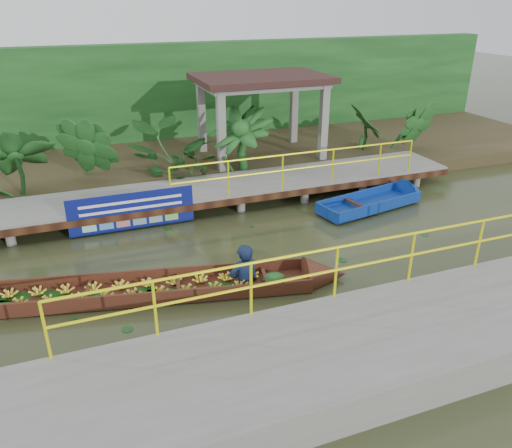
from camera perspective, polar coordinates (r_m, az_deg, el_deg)
name	(u,v)px	position (r m, az deg, el deg)	size (l,w,h in m)	color
ground	(238,260)	(11.66, -2.02, -4.09)	(80.00, 80.00, 0.00)	#2D3319
land_strip	(171,160)	(18.32, -9.69, 7.20)	(30.00, 8.00, 0.45)	#362E1B
far_dock	(200,191)	(14.47, -6.37, 3.73)	(16.00, 2.06, 1.66)	slate
near_dock	(377,347)	(8.74, 13.67, -13.55)	(18.00, 2.40, 1.73)	slate
pavilion	(261,87)	(17.40, 0.59, 15.41)	(4.40, 3.00, 3.00)	slate
foliage_backdrop	(154,98)	(20.29, -11.54, 13.92)	(30.00, 0.80, 4.00)	#133B15
vendor_boat	(155,282)	(10.44, -11.49, -6.54)	(8.98, 2.72, 2.22)	#36190E
moored_blue_boat	(391,198)	(15.31, 15.17, 2.90)	(3.80, 1.63, 0.88)	navy
blue_banner	(132,211)	(13.25, -13.97, 1.47)	(3.20, 0.04, 1.00)	navy
tropical_plants	(229,139)	(16.29, -3.09, 9.64)	(14.52, 1.52, 1.90)	#133B15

